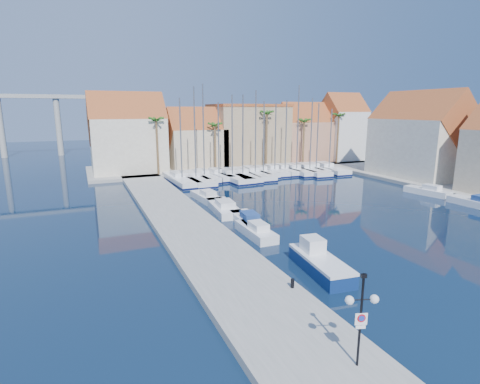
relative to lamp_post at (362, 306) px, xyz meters
name	(u,v)px	position (x,y,z in m)	size (l,w,h in m)	color
ground	(359,266)	(7.73, 8.92, -3.22)	(260.00, 260.00, 0.00)	black
quay_west	(187,226)	(-1.27, 22.42, -2.97)	(6.00, 77.00, 0.50)	gray
shore_north	(234,165)	(17.73, 56.92, -2.97)	(54.00, 16.00, 0.50)	gray
shore_east	(468,188)	(39.73, 23.92, -2.97)	(12.00, 60.00, 0.50)	gray
lamp_post	(362,306)	(0.00, 0.00, 0.00)	(1.36, 0.69, 4.14)	black
bollard	(292,283)	(1.13, 7.12, -2.44)	(0.22, 0.22, 0.56)	black
fishing_boat	(319,262)	(4.62, 9.36, -2.51)	(2.68, 6.25, 2.12)	navy
motorboat_west_0	(256,231)	(3.78, 17.72, -2.71)	(1.78, 5.52, 1.40)	white
motorboat_west_1	(248,220)	(4.46, 20.97, -2.71)	(2.52, 6.26, 1.40)	white
motorboat_west_2	(224,207)	(4.02, 26.46, -2.71)	(3.03, 7.54, 1.40)	white
motorboat_west_3	(207,197)	(3.88, 32.02, -2.71)	(2.41, 6.22, 1.40)	white
motorboat_east_0	(479,203)	(31.73, 16.77, -2.71)	(2.34, 6.63, 1.40)	white
motorboat_east_1	(428,191)	(31.75, 23.75, -2.71)	(2.87, 6.01, 1.40)	white
sailboat_0	(181,179)	(3.84, 44.42, -2.65)	(3.46, 11.61, 12.65)	white
sailboat_1	(195,179)	(5.91, 44.13, -2.64)	(3.63, 11.69, 14.29)	white
sailboat_2	(203,176)	(7.72, 45.43, -2.59)	(2.98, 9.46, 14.78)	white
sailboat_3	(218,175)	(10.20, 45.54, -2.62)	(3.05, 8.85, 12.11)	white
sailboat_4	(231,176)	(11.86, 44.09, -2.65)	(3.78, 11.84, 13.19)	white
sailboat_5	(241,175)	(13.84, 44.26, -2.65)	(3.88, 11.68, 13.23)	white
sailboat_6	(254,173)	(16.31, 44.87, -2.64)	(3.28, 11.59, 13.96)	white
sailboat_7	(262,172)	(18.01, 45.24, -2.61)	(2.74, 8.46, 12.31)	white
sailboat_8	(273,171)	(20.55, 45.81, -2.62)	(2.83, 8.77, 12.05)	white
sailboat_9	(284,170)	(22.51, 45.74, -2.60)	(2.52, 8.50, 12.52)	white
sailboat_10	(295,170)	(24.38, 45.11, -2.60)	(2.71, 10.15, 14.94)	white
sailboat_11	(308,170)	(26.69, 44.50, -2.65)	(3.97, 11.85, 12.88)	white
sailboat_12	(315,169)	(28.54, 45.13, -2.61)	(2.46, 8.36, 12.03)	white
sailboat_13	(327,169)	(30.72, 44.43, -2.66)	(3.65, 11.15, 11.12)	white
building_0	(128,136)	(-2.27, 55.92, 3.30)	(12.30, 9.00, 13.50)	beige
building_1	(196,141)	(9.73, 55.92, 2.08)	(10.30, 8.00, 11.00)	tan
building_2	(248,134)	(20.73, 56.92, 3.04)	(14.20, 10.20, 11.50)	tan
building_3	(303,135)	(32.73, 55.92, 2.64)	(10.30, 8.00, 12.00)	tan
building_4	(342,129)	(41.73, 54.92, 3.75)	(8.30, 8.00, 14.00)	silver
building_6	(420,138)	(39.73, 32.92, 3.30)	(9.00, 14.30, 13.50)	beige
palm_0	(156,122)	(1.73, 50.92, 5.86)	(2.60, 2.60, 10.15)	brown
palm_1	(215,126)	(11.73, 50.92, 4.92)	(2.60, 2.60, 9.15)	brown
palm_2	(267,115)	(21.73, 50.92, 6.80)	(2.60, 2.60, 11.15)	brown
palm_3	(304,122)	(29.73, 50.92, 5.39)	(2.60, 2.60, 9.65)	brown
palm_4	(339,117)	(37.73, 50.92, 6.33)	(2.60, 2.60, 10.65)	brown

